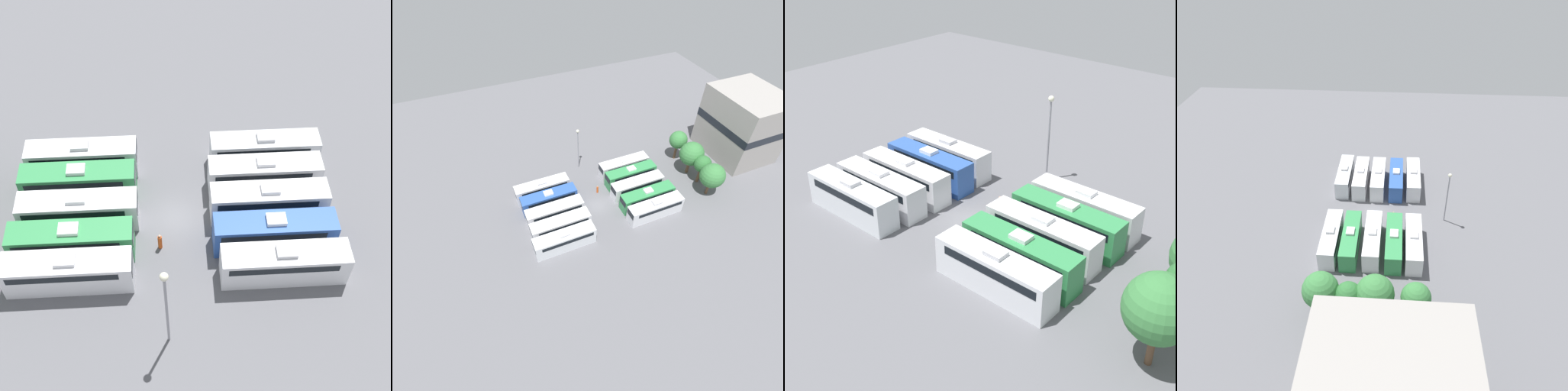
{
  "view_description": "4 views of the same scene",
  "coord_description": "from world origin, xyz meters",
  "views": [
    {
      "loc": [
        -29.56,
        -0.12,
        38.5
      ],
      "look_at": [
        0.74,
        -1.86,
        2.12
      ],
      "focal_mm": 50.0,
      "sensor_mm": 36.0,
      "label": 1
    },
    {
      "loc": [
        34.26,
        -16.58,
        42.26
      ],
      "look_at": [
        -0.43,
        -1.78,
        2.89
      ],
      "focal_mm": 28.0,
      "sensor_mm": 36.0,
      "label": 2
    },
    {
      "loc": [
        31.66,
        28.97,
        26.57
      ],
      "look_at": [
        -0.62,
        1.02,
        2.72
      ],
      "focal_mm": 50.0,
      "sensor_mm": 36.0,
      "label": 3
    },
    {
      "loc": [
        -3.0,
        50.17,
        41.18
      ],
      "look_at": [
        0.63,
        -1.76,
        2.55
      ],
      "focal_mm": 35.0,
      "sensor_mm": 36.0,
      "label": 4
    }
  ],
  "objects": [
    {
      "name": "ground_plane",
      "position": [
        0.0,
        0.0,
        0.0
      ],
      "size": [
        110.28,
        110.28,
        0.0
      ],
      "primitive_type": "plane",
      "color": "slate"
    },
    {
      "name": "bus_0",
      "position": [
        -6.4,
        -8.52,
        1.8
      ],
      "size": [
        2.45,
        10.2,
        3.62
      ],
      "color": "silver",
      "rests_on": "ground_plane"
    },
    {
      "name": "bus_1",
      "position": [
        -3.27,
        -8.18,
        1.8
      ],
      "size": [
        2.45,
        10.2,
        3.62
      ],
      "color": "#2D56A8",
      "rests_on": "ground_plane"
    },
    {
      "name": "bus_2",
      "position": [
        0.04,
        -8.19,
        1.8
      ],
      "size": [
        2.45,
        10.2,
        3.62
      ],
      "color": "silver",
      "rests_on": "ground_plane"
    },
    {
      "name": "bus_3",
      "position": [
        3.23,
        -8.25,
        1.8
      ],
      "size": [
        2.45,
        10.2,
        3.62
      ],
      "color": "silver",
      "rests_on": "ground_plane"
    },
    {
      "name": "bus_4",
      "position": [
        6.27,
        -8.66,
        1.8
      ],
      "size": [
        2.45,
        10.2,
        3.62
      ],
      "color": "silver",
      "rests_on": "ground_plane"
    },
    {
      "name": "bus_5",
      "position": [
        -6.2,
        8.61,
        1.8
      ],
      "size": [
        2.45,
        10.2,
        3.62
      ],
      "color": "silver",
      "rests_on": "ground_plane"
    },
    {
      "name": "bus_6",
      "position": [
        -3.27,
        8.6,
        1.8
      ],
      "size": [
        2.45,
        10.2,
        3.62
      ],
      "color": "#338C4C",
      "rests_on": "ground_plane"
    },
    {
      "name": "bus_7",
      "position": [
        -0.07,
        8.28,
        1.8
      ],
      "size": [
        2.45,
        10.2,
        3.62
      ],
      "color": "silver",
      "rests_on": "ground_plane"
    },
    {
      "name": "bus_8",
      "position": [
        3.2,
        8.52,
        1.8
      ],
      "size": [
        2.45,
        10.2,
        3.62
      ],
      "color": "#338C4C",
      "rests_on": "ground_plane"
    },
    {
      "name": "bus_9",
      "position": [
        6.18,
        8.43,
        1.8
      ],
      "size": [
        2.45,
        10.2,
        3.62
      ],
      "color": "silver",
      "rests_on": "ground_plane"
    },
    {
      "name": "worker_person",
      "position": [
        -3.05,
        1.36,
        0.79
      ],
      "size": [
        0.36,
        0.36,
        1.71
      ],
      "color": "#CC4C19",
      "rests_on": "ground_plane"
    },
    {
      "name": "light_pole",
      "position": [
        -11.48,
        0.83,
        6.11
      ],
      "size": [
        0.6,
        0.6,
        9.22
      ],
      "color": "gray",
      "rests_on": "ground_plane"
    },
    {
      "name": "tree_3",
      "position": [
        5.39,
        20.55,
        4.55
      ],
      "size": [
        4.59,
        4.59,
        6.87
      ],
      "color": "brown",
      "rests_on": "ground_plane"
    }
  ]
}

